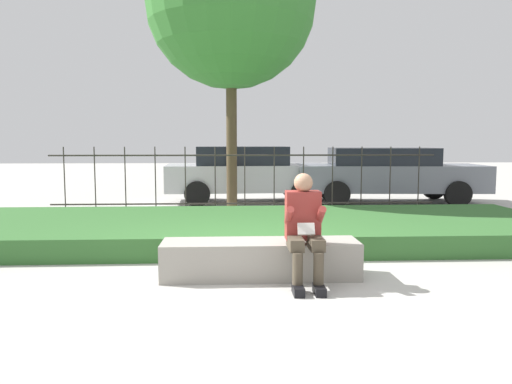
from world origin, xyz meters
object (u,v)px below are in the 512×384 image
at_px(person_seated_reader, 304,225).
at_px(tree_behind_fence, 231,3).
at_px(stone_bench, 260,261).
at_px(car_parked_center, 247,173).
at_px(car_parked_right, 387,173).

relative_size(person_seated_reader, tree_behind_fence, 0.19).
xyz_separation_m(stone_bench, tree_behind_fence, (-0.32, 5.54, 4.37)).
height_order(stone_bench, tree_behind_fence, tree_behind_fence).
distance_m(person_seated_reader, car_parked_center, 7.48).
height_order(stone_bench, car_parked_right, car_parked_right).
bearing_deg(stone_bench, car_parked_center, 89.45).
bearing_deg(person_seated_reader, car_parked_right, 65.98).
relative_size(stone_bench, car_parked_right, 0.48).
relative_size(stone_bench, tree_behind_fence, 0.35).
xyz_separation_m(person_seated_reader, tree_behind_fence, (-0.77, 5.86, 3.90)).
bearing_deg(person_seated_reader, car_parked_center, 93.00).
relative_size(car_parked_right, car_parked_center, 1.13).
xyz_separation_m(person_seated_reader, car_parked_right, (3.20, 7.18, 0.09)).
bearing_deg(tree_behind_fence, car_parked_right, 18.42).
bearing_deg(car_parked_center, tree_behind_fence, -105.66).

